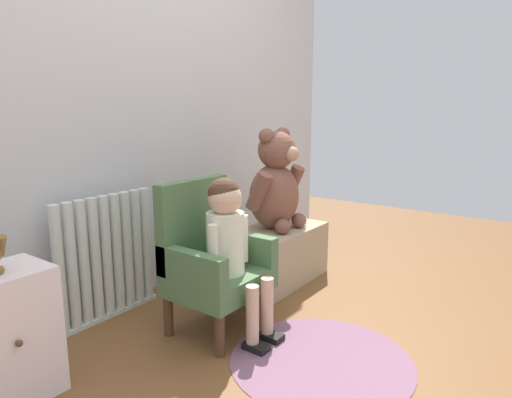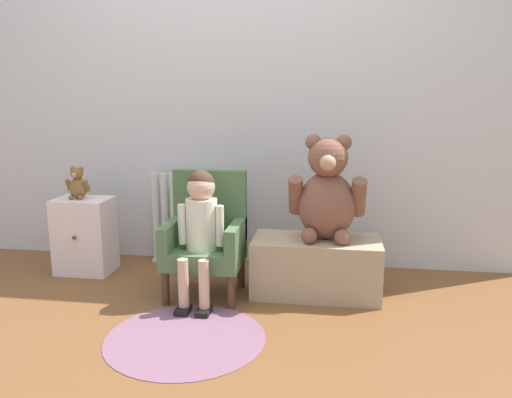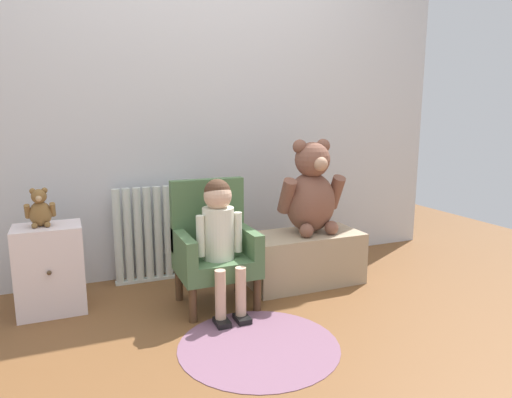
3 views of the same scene
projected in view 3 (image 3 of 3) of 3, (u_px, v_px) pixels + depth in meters
ground_plane at (255, 339)px, 2.18m from camera, size 6.00×6.00×0.00m
back_wall at (190, 91)px, 2.95m from camera, size 3.80×0.05×2.40m
radiator at (158, 234)px, 2.91m from camera, size 0.56×0.05×0.61m
small_dresser at (50, 269)px, 2.44m from camera, size 0.34×0.27×0.48m
child_armchair at (214, 246)px, 2.55m from camera, size 0.42×0.37×0.69m
child_figure at (220, 227)px, 2.42m from camera, size 0.25×0.35×0.72m
low_bench at (304, 258)px, 2.88m from camera, size 0.71×0.35×0.32m
large_teddy_bear at (311, 192)px, 2.84m from camera, size 0.42×0.30×0.58m
small_teddy_bear at (40, 210)px, 2.37m from camera, size 0.15×0.10×0.20m
floor_rug at (259, 345)px, 2.11m from camera, size 0.75×0.75×0.01m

